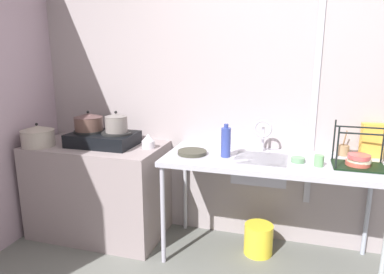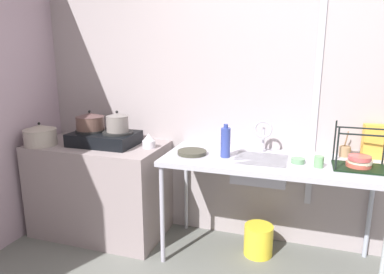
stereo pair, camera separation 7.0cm
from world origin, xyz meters
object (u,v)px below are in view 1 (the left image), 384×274
Objects in this scene: frying_pan at (192,152)px; pot_on_left_burner at (89,122)px; utensil_jar at (343,150)px; bucket_on_floor at (258,239)px; bottle_by_sink at (226,142)px; pot_on_right_burner at (116,123)px; faucet at (263,131)px; dish_rack at (359,160)px; cup_by_rack at (319,161)px; stove at (103,138)px; percolator at (148,141)px; sink_basin at (261,168)px; pot_beside_stove at (38,136)px; small_bowl_on_drainboard at (298,160)px; cereal_box at (372,140)px.

pot_on_left_burner is at bearing 177.22° from frying_pan.
bucket_on_floor is at bearing -160.80° from utensil_jar.
bottle_by_sink reaches higher than bucket_on_floor.
frying_pan is at bearing -3.87° from pot_on_right_burner.
dish_rack is at bearing -14.24° from faucet.
pot_on_left_burner is 3.02× the size of cup_by_rack.
stove is 2.75× the size of utensil_jar.
percolator is at bearing 178.31° from dish_rack.
sink_basin is at bearing 178.70° from dish_rack.
percolator is at bearing 178.03° from sink_basin.
pot_on_left_burner is at bearing 178.19° from bottle_by_sink.
pot_beside_stove is at bearing -174.23° from frying_pan.
small_bowl_on_drainboard is 0.39× the size of bottle_by_sink.
cup_by_rack is 0.32× the size of bucket_on_floor.
cereal_box reaches higher than bucket_on_floor.
frying_pan is 1.22m from dish_rack.
pot_on_left_burner is 0.72× the size of dish_rack.
cup_by_rack is 0.82× the size of small_bowl_on_drainboard.
stove is 1.37m from faucet.
faucet is 2.72× the size of small_bowl_on_drainboard.
frying_pan is at bearing 177.68° from cup_by_rack.
stove is 4.55× the size of percolator.
utensil_jar is at bearing 8.73° from percolator.
pot_on_right_burner is at bearing -172.91° from faucet.
cereal_box is at bearing 8.36° from faucet.
faucet is (1.89, 0.34, 0.09)m from pot_beside_stove.
utensil_jar is (-0.07, 0.29, -0.01)m from dish_rack.
pot_on_left_burner is 0.98× the size of bucket_on_floor.
sink_basin is at bearing -0.31° from stove.
small_bowl_on_drainboard is (0.28, -0.18, -0.17)m from faucet.
percolator is at bearing 174.61° from bottle_by_sink.
percolator is 1.51× the size of cup_by_rack.
pot_on_right_burner is 0.72× the size of cereal_box.
pot_on_right_burner reaches higher than pot_beside_stove.
percolator is 1.59m from utensil_jar.
percolator is 1.24m from bucket_on_floor.
pot_on_right_burner reaches higher than small_bowl_on_drainboard.
pot_on_left_burner is 0.27m from pot_on_right_burner.
stove is 1.64m from small_bowl_on_drainboard.
percolator is 0.54× the size of frying_pan.
percolator is 0.46× the size of faucet.
sink_basin is 0.55m from frying_pan.
pot_on_right_burner is 0.75× the size of bucket_on_floor.
bucket_on_floor is (1.91, 0.24, -0.81)m from pot_beside_stove.
percolator is at bearing 2.63° from pot_on_left_burner.
pot_on_right_burner is (0.14, 0.00, 0.15)m from stove.
dish_rack is at bearing -0.60° from pot_on_left_burner.
bottle_by_sink reaches higher than stove.
faucet reaches higher than cup_by_rack.
pot_on_left_burner is at bearing 25.05° from pot_beside_stove.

